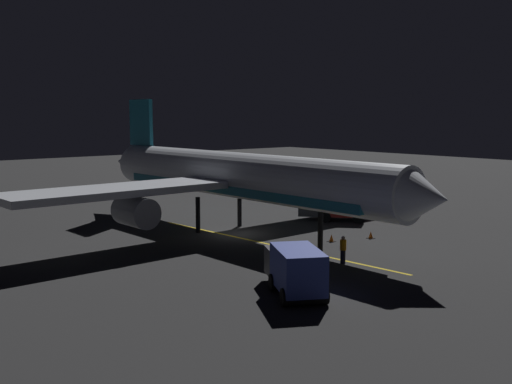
% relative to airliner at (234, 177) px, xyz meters
% --- Properties ---
extents(ground_plane, '(180.00, 180.00, 0.20)m').
position_rel_airliner_xyz_m(ground_plane, '(-0.01, 0.60, -4.48)').
color(ground_plane, '#282828').
extents(apron_guide_stripe, '(1.82, 23.94, 0.01)m').
position_rel_airliner_xyz_m(apron_guide_stripe, '(0.71, 4.60, -4.38)').
color(apron_guide_stripe, gold).
rests_on(apron_guide_stripe, ground_plane).
extents(airliner, '(35.24, 37.22, 10.65)m').
position_rel_airliner_xyz_m(airliner, '(0.00, 0.00, 0.00)').
color(airliner, silver).
rests_on(airliner, ground_plane).
extents(baggage_truck, '(4.59, 5.92, 2.51)m').
position_rel_airliner_xyz_m(baggage_truck, '(7.64, 14.81, -3.11)').
color(baggage_truck, navy).
rests_on(baggage_truck, ground_plane).
extents(catering_truck, '(5.29, 5.63, 2.28)m').
position_rel_airliner_xyz_m(catering_truck, '(-10.11, 1.28, -3.20)').
color(catering_truck, maroon).
rests_on(catering_truck, ground_plane).
extents(ground_crew_worker, '(0.40, 0.40, 1.74)m').
position_rel_airliner_xyz_m(ground_crew_worker, '(0.85, 12.06, -3.50)').
color(ground_crew_worker, black).
rests_on(ground_crew_worker, ground_plane).
extents(traffic_cone_near_left, '(0.50, 0.50, 0.55)m').
position_rel_airliner_xyz_m(traffic_cone_near_left, '(-6.51, 8.27, -4.14)').
color(traffic_cone_near_left, '#EA590F').
rests_on(traffic_cone_near_left, ground_plane).
extents(traffic_cone_near_right, '(0.50, 0.50, 0.55)m').
position_rel_airliner_xyz_m(traffic_cone_near_right, '(-3.38, 7.18, -4.14)').
color(traffic_cone_near_right, '#EA590F').
rests_on(traffic_cone_near_right, ground_plane).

